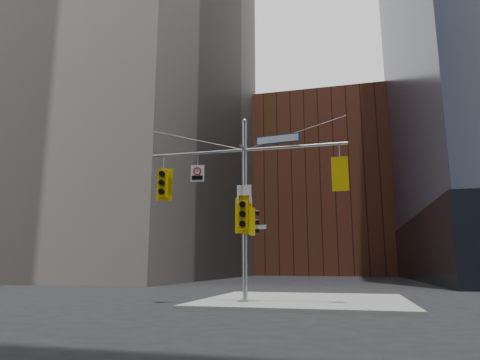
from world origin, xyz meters
The scene contains 13 objects.
ground centered at (0.00, 0.00, 0.00)m, with size 160.00×160.00×0.00m, color black.
sidewalk_corner centered at (2.00, 4.00, 0.07)m, with size 8.00×8.00×0.15m, color gray.
brick_midrise centered at (0.00, 58.00, 14.00)m, with size 26.00×20.00×28.00m, color brown.
signal_assembly centered at (0.00, 1.99, 4.42)m, with size 8.00×0.80×7.30m.
traffic_light_west_arm centered at (-3.48, 2.01, 4.80)m, with size 0.66×0.56×1.37m.
traffic_light_east_arm centered at (3.67, 1.99, 4.80)m, with size 0.61×0.50×1.29m.
traffic_light_pole_side centered at (0.32, 2.01, 3.14)m, with size 0.45×0.38×1.03m.
traffic_light_pole_front centered at (0.00, 1.73, 3.37)m, with size 0.66×0.56×1.38m.
street_sign_blade centered at (1.33, 2.00, 6.35)m, with size 1.77×0.24×0.35m.
regulatory_sign_arm centered at (-1.98, 1.97, 5.17)m, with size 0.55×0.11×0.69m.
regulatory_sign_pole centered at (0.00, 1.88, 4.17)m, with size 0.57×0.06×0.74m.
street_blade_ew centered at (0.45, 2.00, 2.92)m, with size 0.78×0.11×0.16m.
street_blade_ns centered at (0.00, 2.45, 2.76)m, with size 0.07×0.67×0.13m.
Camera 1 is at (3.94, -14.00, 1.49)m, focal length 32.00 mm.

